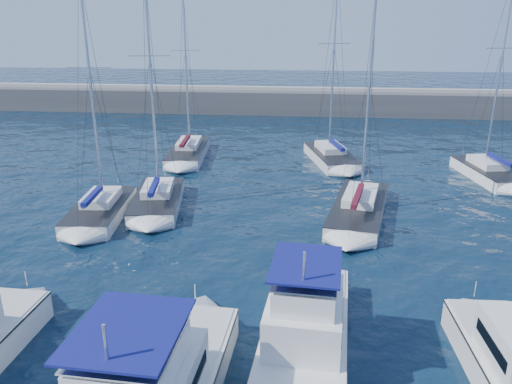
# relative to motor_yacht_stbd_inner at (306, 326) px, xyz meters

# --- Properties ---
(ground) EXTENTS (220.00, 220.00, 0.00)m
(ground) POSITION_rel_motor_yacht_stbd_inner_xyz_m (-0.21, 0.40, -1.13)
(ground) COLOR black
(ground) RESTS_ON ground
(breakwater) EXTENTS (160.00, 6.00, 4.45)m
(breakwater) POSITION_rel_motor_yacht_stbd_inner_xyz_m (-0.21, 52.40, -0.08)
(breakwater) COLOR #424244
(breakwater) RESTS_ON ground
(motor_yacht_stbd_inner) EXTENTS (3.89, 8.78, 4.69)m
(motor_yacht_stbd_inner) POSITION_rel_motor_yacht_stbd_inner_xyz_m (0.00, 0.00, 0.00)
(motor_yacht_stbd_inner) COLOR silver
(motor_yacht_stbd_inner) RESTS_ON ground
(sailboat_mid_a) EXTENTS (3.73, 7.62, 15.34)m
(sailboat_mid_a) POSITION_rel_motor_yacht_stbd_inner_xyz_m (-13.45, 12.57, -0.59)
(sailboat_mid_a) COLOR silver
(sailboat_mid_a) RESTS_ON ground
(sailboat_mid_b) EXTENTS (4.21, 7.98, 16.26)m
(sailboat_mid_b) POSITION_rel_motor_yacht_stbd_inner_xyz_m (-10.25, 14.78, -0.59)
(sailboat_mid_b) COLOR silver
(sailboat_mid_b) RESTS_ON ground
(sailboat_mid_d) EXTENTS (5.04, 10.01, 14.29)m
(sailboat_mid_d) POSITION_rel_motor_yacht_stbd_inner_xyz_m (3.43, 14.60, -0.63)
(sailboat_mid_d) COLOR silver
(sailboat_mid_d) RESTS_ON ground
(sailboat_back_a) EXTENTS (3.76, 9.30, 15.47)m
(sailboat_back_a) POSITION_rel_motor_yacht_stbd_inner_xyz_m (-11.14, 27.84, -0.61)
(sailboat_back_a) COLOR silver
(sailboat_back_a) RESTS_ON ground
(sailboat_back_b) EXTENTS (5.11, 8.72, 16.60)m
(sailboat_back_b) POSITION_rel_motor_yacht_stbd_inner_xyz_m (2.14, 27.54, -0.59)
(sailboat_back_b) COLOR silver
(sailboat_back_b) RESTS_ON ground
(sailboat_back_c) EXTENTS (4.42, 8.16, 16.43)m
(sailboat_back_c) POSITION_rel_motor_yacht_stbd_inner_xyz_m (14.71, 23.88, -0.58)
(sailboat_back_c) COLOR silver
(sailboat_back_c) RESTS_ON ground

